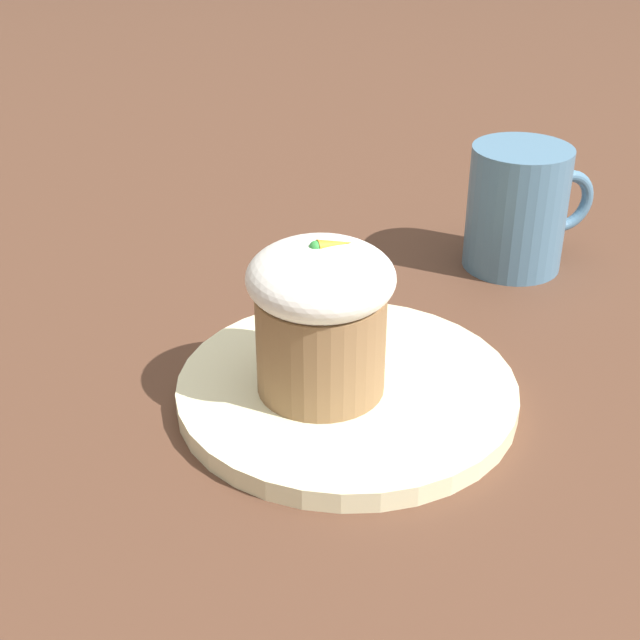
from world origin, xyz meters
TOP-DOWN VIEW (x-y plane):
  - ground_plane at (0.00, 0.00)m, footprint 4.00×4.00m
  - dessert_plate at (0.00, 0.00)m, footprint 0.21×0.21m
  - carrot_cake at (-0.02, 0.00)m, footprint 0.09×0.09m
  - spoon at (0.00, 0.01)m, footprint 0.12×0.04m
  - coffee_cup at (0.19, 0.13)m, footprint 0.11×0.08m

SIDE VIEW (x-z plane):
  - ground_plane at x=0.00m, z-range 0.00..0.00m
  - dessert_plate at x=0.00m, z-range 0.00..0.01m
  - spoon at x=0.00m, z-range 0.01..0.02m
  - coffee_cup at x=0.19m, z-range 0.00..0.10m
  - carrot_cake at x=-0.02m, z-range 0.01..0.11m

